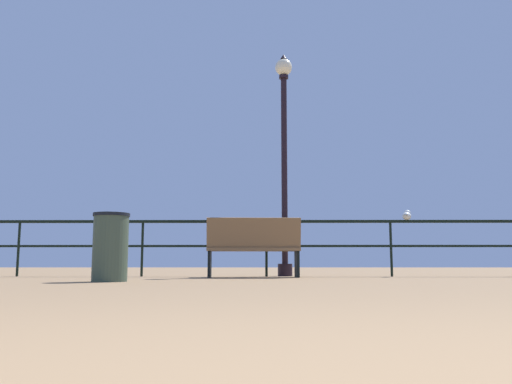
# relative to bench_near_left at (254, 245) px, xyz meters

# --- Properties ---
(pier_railing) EXTENTS (21.82, 0.05, 0.98)m
(pier_railing) POSITION_rel_bench_near_left_xyz_m (0.22, 0.73, 0.22)
(pier_railing) COLOR black
(pier_railing) RESTS_ON ground_plane
(bench_near_left) EXTENTS (1.52, 0.71, 0.95)m
(bench_near_left) POSITION_rel_bench_near_left_xyz_m (0.00, 0.00, 0.00)
(bench_near_left) COLOR brown
(bench_near_left) RESTS_ON ground_plane
(lamppost_center) EXTENTS (0.32, 0.32, 4.13)m
(lamppost_center) POSITION_rel_bench_near_left_xyz_m (0.55, 0.96, 1.88)
(lamppost_center) COLOR black
(lamppost_center) RESTS_ON ground_plane
(seagull_on_rail) EXTENTS (0.23, 0.39, 0.19)m
(seagull_on_rail) POSITION_rel_bench_near_left_xyz_m (2.70, 0.75, 0.55)
(seagull_on_rail) COLOR silver
(seagull_on_rail) RESTS_ON pier_railing
(trash_bin) EXTENTS (0.46, 0.46, 0.85)m
(trash_bin) POSITION_rel_bench_near_left_xyz_m (-1.77, -1.94, -0.09)
(trash_bin) COLOR #3A4A39
(trash_bin) RESTS_ON ground_plane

